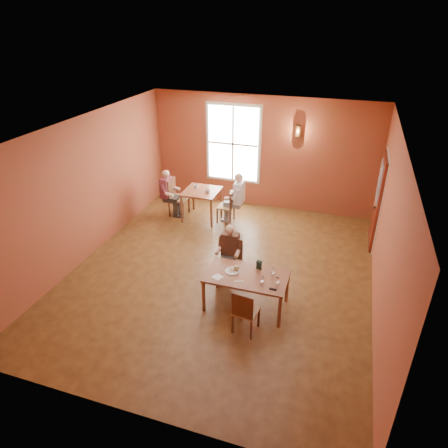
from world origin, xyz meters
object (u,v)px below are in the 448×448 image
(main_table, at_px, (246,291))
(second_table, at_px, (202,204))
(diner_white, at_px, (227,199))
(chair_diner_white, at_px, (226,206))
(diner_maroon, at_px, (178,193))
(chair_diner_main, at_px, (230,262))
(diner_main, at_px, (230,258))
(chair_empty, at_px, (246,310))
(chair_diner_maroon, at_px, (179,197))

(main_table, distance_m, second_table, 3.71)
(second_table, xyz_separation_m, diner_white, (0.68, 0.00, 0.25))
(second_table, xyz_separation_m, chair_diner_white, (0.65, 0.00, 0.05))
(second_table, xyz_separation_m, diner_maroon, (-0.68, 0.00, 0.22))
(main_table, xyz_separation_m, chair_diner_main, (-0.50, 0.65, 0.10))
(main_table, height_order, diner_main, diner_main)
(main_table, xyz_separation_m, chair_empty, (0.16, -0.61, 0.08))
(diner_maroon, bearing_deg, chair_diner_white, 90.00)
(diner_main, relative_size, diner_maroon, 0.92)
(chair_diner_main, distance_m, diner_main, 0.12)
(chair_diner_maroon, bearing_deg, chair_empty, 37.45)
(chair_diner_main, height_order, chair_diner_maroon, chair_diner_maroon)
(diner_maroon, bearing_deg, main_table, 41.13)
(chair_diner_white, bearing_deg, second_table, 90.00)
(chair_diner_maroon, bearing_deg, diner_maroon, -90.00)
(main_table, bearing_deg, diner_white, 113.53)
(chair_diner_main, bearing_deg, diner_white, -70.86)
(chair_diner_white, xyz_separation_m, diner_white, (0.03, 0.00, 0.20))
(second_table, relative_size, diner_maroon, 0.73)
(diner_main, distance_m, chair_empty, 1.40)
(chair_diner_main, bearing_deg, second_table, -58.04)
(main_table, bearing_deg, chair_empty, -75.02)
(second_table, bearing_deg, chair_diner_maroon, 180.00)
(diner_main, distance_m, chair_diner_white, 2.64)
(diner_maroon, bearing_deg, diner_main, 41.66)
(main_table, height_order, chair_empty, chair_empty)
(chair_diner_maroon, height_order, diner_maroon, diner_maroon)
(diner_white, distance_m, diner_maroon, 1.36)
(diner_main, xyz_separation_m, diner_white, (-0.85, 2.49, 0.08))
(main_table, xyz_separation_m, diner_main, (-0.50, 0.62, 0.22))
(diner_main, xyz_separation_m, chair_empty, (0.66, -1.23, -0.13))
(chair_diner_white, bearing_deg, diner_main, -160.46)
(second_table, bearing_deg, diner_main, -58.35)
(chair_diner_white, relative_size, chair_diner_maroon, 0.88)
(chair_diner_white, bearing_deg, diner_maroon, 90.00)
(chair_empty, bearing_deg, chair_diner_maroon, 135.41)
(chair_diner_main, xyz_separation_m, diner_white, (-0.85, 2.46, 0.19))
(diner_white, relative_size, diner_maroon, 1.05)
(chair_diner_main, distance_m, diner_white, 2.61)
(diner_main, height_order, diner_maroon, diner_maroon)
(diner_white, bearing_deg, chair_diner_maroon, 90.00)
(chair_empty, distance_m, diner_maroon, 4.70)
(chair_diner_main, xyz_separation_m, diner_maroon, (-2.21, 2.46, 0.16))
(main_table, relative_size, chair_empty, 1.72)
(chair_empty, xyz_separation_m, diner_maroon, (-2.88, 3.72, 0.18))
(diner_main, height_order, diner_white, diner_white)
(diner_main, height_order, chair_diner_maroon, diner_main)
(diner_main, distance_m, chair_diner_maroon, 3.31)
(chair_diner_white, height_order, diner_maroon, diner_maroon)
(second_table, bearing_deg, diner_maroon, 180.00)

